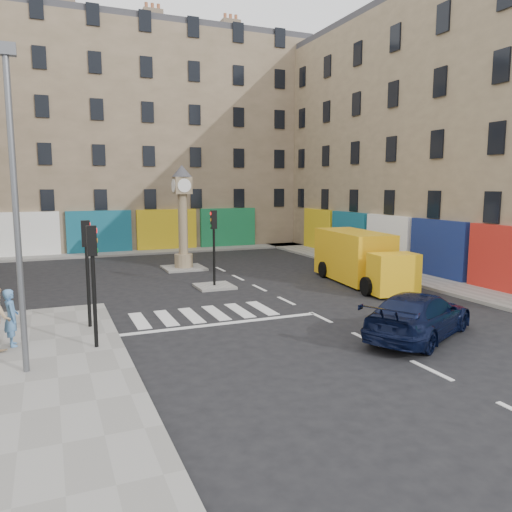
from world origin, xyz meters
TOP-DOWN VIEW (x-y plane):
  - ground at (0.00, 0.00)m, footprint 120.00×120.00m
  - sidewalk_right at (8.70, 10.00)m, footprint 2.60×30.00m
  - sidewalk_far at (-4.00, 22.20)m, footprint 32.00×2.40m
  - island_near at (-2.00, 8.00)m, footprint 1.80×1.80m
  - island_far at (-2.00, 14.00)m, footprint 2.40×2.40m
  - building_right at (15.00, 10.00)m, footprint 10.00×30.00m
  - building_far at (-4.00, 28.00)m, footprint 32.00×10.00m
  - traffic_light_left_near at (-8.30, 0.20)m, footprint 0.28×0.22m
  - traffic_light_left_far at (-8.30, 2.60)m, footprint 0.28×0.22m
  - traffic_light_island at (-2.00, 8.00)m, footprint 0.28×0.22m
  - lamp_post at (-10.20, -1.20)m, footprint 0.50×0.25m
  - clock_pillar at (-2.00, 14.00)m, footprint 1.20×1.20m
  - navy_sedan at (1.72, -2.45)m, footprint 5.61×4.33m
  - yellow_van at (5.26, 6.14)m, footprint 3.10×7.44m
  - pedestrian_blue at (-10.66, 1.30)m, footprint 0.53×0.71m

SIDE VIEW (x-z plane):
  - ground at x=0.00m, z-range 0.00..0.00m
  - island_near at x=-2.00m, z-range 0.00..0.12m
  - island_far at x=-2.00m, z-range 0.00..0.12m
  - sidewalk_right at x=8.70m, z-range 0.00..0.15m
  - sidewalk_far at x=-4.00m, z-range 0.00..0.15m
  - navy_sedan at x=1.72m, z-range 0.00..1.52m
  - pedestrian_blue at x=-10.66m, z-range 0.15..1.92m
  - yellow_van at x=5.26m, z-range -0.01..2.63m
  - traffic_light_island at x=-2.00m, z-range 0.74..4.44m
  - traffic_light_left_near at x=-8.30m, z-range 0.77..4.47m
  - traffic_light_left_far at x=-8.30m, z-range 0.77..4.47m
  - clock_pillar at x=-2.00m, z-range 0.50..6.60m
  - lamp_post at x=-10.20m, z-range 0.64..8.94m
  - building_right at x=15.00m, z-range 0.00..16.00m
  - building_far at x=-4.00m, z-range 0.00..17.00m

